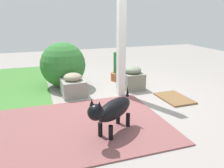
{
  "coord_description": "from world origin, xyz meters",
  "views": [
    {
      "loc": [
        -3.65,
        1.25,
        1.48
      ],
      "look_at": [
        -0.09,
        0.03,
        0.32
      ],
      "focal_mm": 37.41,
      "sensor_mm": 36.0,
      "label": 1
    }
  ],
  "objects_px": {
    "porch_pillar": "(121,38)",
    "stone_planter_mid": "(73,86)",
    "round_shrub": "(63,65)",
    "terracotta_pot_tall": "(117,70)",
    "dog": "(112,110)",
    "doormat": "(174,98)",
    "stone_planter_nearest": "(132,78)"
  },
  "relations": [
    {
      "from": "porch_pillar",
      "to": "stone_planter_mid",
      "type": "relative_size",
      "value": 4.42
    },
    {
      "from": "round_shrub",
      "to": "terracotta_pot_tall",
      "type": "xyz_separation_m",
      "value": [
        0.06,
        -1.2,
        -0.23
      ]
    },
    {
      "from": "dog",
      "to": "doormat",
      "type": "height_order",
      "value": "dog"
    },
    {
      "from": "porch_pillar",
      "to": "doormat",
      "type": "bearing_deg",
      "value": -121.81
    },
    {
      "from": "stone_planter_nearest",
      "to": "round_shrub",
      "type": "height_order",
      "value": "round_shrub"
    },
    {
      "from": "porch_pillar",
      "to": "round_shrub",
      "type": "xyz_separation_m",
      "value": [
        0.9,
        0.92,
        -0.6
      ]
    },
    {
      "from": "round_shrub",
      "to": "dog",
      "type": "xyz_separation_m",
      "value": [
        -2.23,
        -0.29,
        -0.13
      ]
    },
    {
      "from": "stone_planter_mid",
      "to": "dog",
      "type": "bearing_deg",
      "value": -172.32
    },
    {
      "from": "porch_pillar",
      "to": "dog",
      "type": "distance_m",
      "value": 1.65
    },
    {
      "from": "stone_planter_mid",
      "to": "doormat",
      "type": "bearing_deg",
      "value": -114.27
    },
    {
      "from": "stone_planter_mid",
      "to": "doormat",
      "type": "distance_m",
      "value": 1.84
    },
    {
      "from": "porch_pillar",
      "to": "dog",
      "type": "height_order",
      "value": "porch_pillar"
    },
    {
      "from": "round_shrub",
      "to": "stone_planter_nearest",
      "type": "bearing_deg",
      "value": -115.46
    },
    {
      "from": "stone_planter_mid",
      "to": "doormat",
      "type": "relative_size",
      "value": 0.69
    },
    {
      "from": "porch_pillar",
      "to": "stone_planter_nearest",
      "type": "relative_size",
      "value": 4.54
    },
    {
      "from": "stone_planter_nearest",
      "to": "stone_planter_mid",
      "type": "xyz_separation_m",
      "value": [
        -0.05,
        1.2,
        -0.02
      ]
    },
    {
      "from": "dog",
      "to": "stone_planter_mid",
      "type": "bearing_deg",
      "value": 7.68
    },
    {
      "from": "stone_planter_nearest",
      "to": "terracotta_pot_tall",
      "type": "relative_size",
      "value": 0.72
    },
    {
      "from": "terracotta_pot_tall",
      "to": "stone_planter_nearest",
      "type": "bearing_deg",
      "value": -172.48
    },
    {
      "from": "stone_planter_nearest",
      "to": "dog",
      "type": "height_order",
      "value": "dog"
    },
    {
      "from": "round_shrub",
      "to": "dog",
      "type": "relative_size",
      "value": 1.25
    },
    {
      "from": "stone_planter_mid",
      "to": "round_shrub",
      "type": "xyz_separation_m",
      "value": [
        0.66,
        0.08,
        0.26
      ]
    },
    {
      "from": "stone_planter_nearest",
      "to": "terracotta_pot_tall",
      "type": "height_order",
      "value": "terracotta_pot_tall"
    },
    {
      "from": "porch_pillar",
      "to": "round_shrub",
      "type": "distance_m",
      "value": 1.42
    },
    {
      "from": "stone_planter_mid",
      "to": "round_shrub",
      "type": "relative_size",
      "value": 0.52
    },
    {
      "from": "stone_planter_nearest",
      "to": "stone_planter_mid",
      "type": "distance_m",
      "value": 1.2
    },
    {
      "from": "dog",
      "to": "doormat",
      "type": "bearing_deg",
      "value": -60.59
    },
    {
      "from": "porch_pillar",
      "to": "terracotta_pot_tall",
      "type": "relative_size",
      "value": 3.28
    },
    {
      "from": "stone_planter_nearest",
      "to": "terracotta_pot_tall",
      "type": "xyz_separation_m",
      "value": [
        0.67,
        0.09,
        0.01
      ]
    },
    {
      "from": "stone_planter_nearest",
      "to": "dog",
      "type": "xyz_separation_m",
      "value": [
        -1.62,
        0.99,
        0.11
      ]
    },
    {
      "from": "doormat",
      "to": "stone_planter_mid",
      "type": "bearing_deg",
      "value": 65.73
    },
    {
      "from": "round_shrub",
      "to": "stone_planter_mid",
      "type": "bearing_deg",
      "value": -172.9
    }
  ]
}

